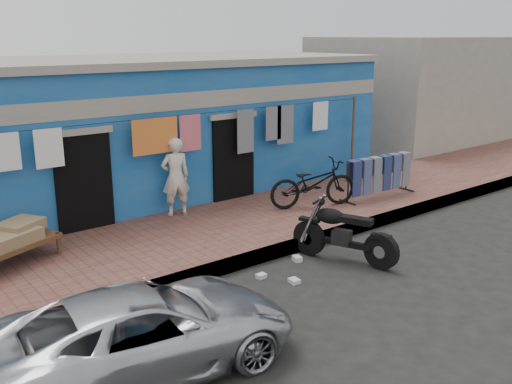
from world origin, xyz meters
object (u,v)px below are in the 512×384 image
(bicycle, at_px, (313,178))
(jeans_rack, at_px, (379,176))
(car, at_px, (144,330))
(motorcycle, at_px, (345,232))
(charpoy, at_px, (4,248))
(seated_person, at_px, (175,177))

(bicycle, relative_size, jeans_rack, 0.95)
(car, height_order, bicycle, bicycle)
(motorcycle, relative_size, charpoy, 0.88)
(motorcycle, bearing_deg, jeans_rack, 8.55)
(bicycle, distance_m, motorcycle, 2.58)
(seated_person, relative_size, charpoy, 0.80)
(seated_person, height_order, charpoy, seated_person)
(car, distance_m, motorcycle, 4.43)
(bicycle, bearing_deg, motorcycle, 168.77)
(charpoy, relative_size, jeans_rack, 1.00)
(bicycle, relative_size, charpoy, 0.95)
(motorcycle, bearing_deg, car, 169.27)
(seated_person, bearing_deg, charpoy, 23.97)
(car, bearing_deg, motorcycle, -72.17)
(seated_person, distance_m, motorcycle, 3.79)
(jeans_rack, bearing_deg, charpoy, 172.78)
(motorcycle, relative_size, jeans_rack, 0.88)
(seated_person, xyz_separation_m, bicycle, (2.63, -1.33, -0.18))
(bicycle, bearing_deg, charpoy, 104.01)
(charpoy, xyz_separation_m, jeans_rack, (8.00, -1.01, 0.18))
(charpoy, bearing_deg, bicycle, -6.01)
(jeans_rack, bearing_deg, motorcycle, -149.31)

